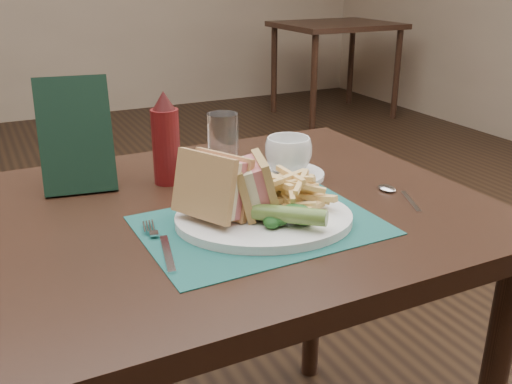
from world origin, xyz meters
The scene contains 18 objects.
floor centered at (0.00, 0.00, 0.00)m, with size 7.00×7.00×0.00m, color black.
wall_back centered at (0.00, 3.50, 0.00)m, with size 6.00×6.00×0.00m, color gray.
table_main centered at (0.00, -0.50, 0.38)m, with size 0.90×0.75×0.75m, color black, non-canonical shape.
table_bg_right centered at (2.28, 2.54, 0.38)m, with size 0.90×0.75×0.75m, color black, non-canonical shape.
placemat centered at (0.00, -0.61, 0.75)m, with size 0.39×0.28×0.00m, color #19514B.
plate centered at (0.01, -0.61, 0.76)m, with size 0.30×0.24×0.01m, color white, non-canonical shape.
sandwich_half_a centered at (-0.09, -0.59, 0.82)m, with size 0.06×0.12×0.11m, color tan, non-canonical shape.
sandwich_half_b centered at (-0.02, -0.59, 0.82)m, with size 0.06×0.10×0.09m, color tan, non-canonical shape.
kale_garnish centered at (0.02, -0.66, 0.78)m, with size 0.11×0.08×0.03m, color #153C17, non-canonical shape.
pickle_spear centered at (0.02, -0.67, 0.79)m, with size 0.03×0.03×0.12m, color #4C6B28.
fries_pile centered at (0.08, -0.59, 0.80)m, with size 0.18×0.20×0.06m, color #F2C979, non-canonical shape.
fork centered at (-0.17, -0.62, 0.76)m, with size 0.03×0.17×0.01m, color silver, non-canonical shape.
spoon centered at (0.30, -0.62, 0.76)m, with size 0.03×0.15×0.01m, color silver, non-canonical shape.
saucer centered at (0.16, -0.42, 0.76)m, with size 0.15×0.15×0.01m, color white.
coffee_cup centered at (0.16, -0.42, 0.80)m, with size 0.10×0.10×0.08m, color white.
drinking_glass centered at (0.05, -0.35, 0.81)m, with size 0.06×0.06×0.13m, color white.
ketchup_bottle centered at (-0.07, -0.34, 0.84)m, with size 0.05×0.05×0.19m, color #590F10, non-canonical shape.
check_presenter centered at (-0.23, -0.30, 0.86)m, with size 0.14×0.01×0.22m, color black.
Camera 1 is at (-0.39, -1.39, 1.15)m, focal length 40.00 mm.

